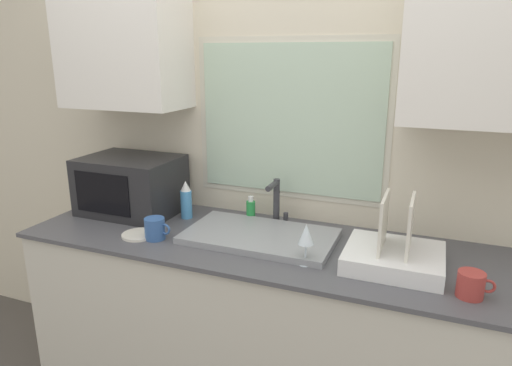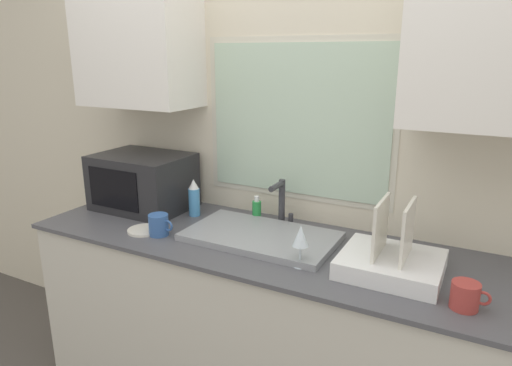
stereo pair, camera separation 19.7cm
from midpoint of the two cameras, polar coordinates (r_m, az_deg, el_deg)
countertop at (r=2.30m, az=3.70°, el=-18.06°), size 2.26×0.70×0.93m
wall_back at (r=2.24m, az=7.57°, el=6.97°), size 6.00×0.38×2.60m
sink_basin at (r=2.10m, az=3.31°, el=-6.71°), size 0.68×0.39×0.03m
faucet at (r=2.24m, az=5.71°, el=-2.13°), size 0.08×0.14×0.23m
microwave at (r=2.53m, az=-11.79°, el=0.16°), size 0.50×0.37×0.30m
dish_rack at (r=1.88m, az=19.49°, el=-9.16°), size 0.38×0.34×0.29m
spray_bottle at (r=2.38m, az=-5.42°, el=-1.93°), size 0.06×0.06×0.20m
soap_bottle at (r=2.31m, az=2.53°, el=-3.42°), size 0.05×0.05×0.13m
mug_near_sink at (r=2.16m, az=-9.51°, el=-5.23°), size 0.13×0.09×0.10m
wine_glass at (r=1.82m, az=8.73°, el=-6.79°), size 0.06×0.06×0.17m
mug_by_rack at (r=1.74m, az=27.79°, el=-12.44°), size 0.13×0.09×0.09m
small_plate at (r=2.23m, az=-11.37°, el=-5.85°), size 0.16×0.16×0.01m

